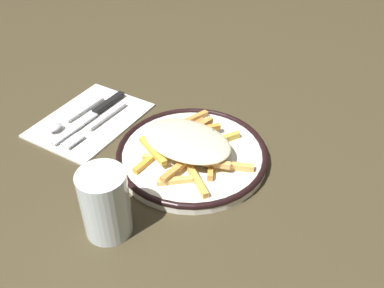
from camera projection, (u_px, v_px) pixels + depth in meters
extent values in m
plane|color=#3F3622|center=(192.00, 159.00, 0.80)|extent=(2.60, 2.60, 0.00)
cylinder|color=white|center=(192.00, 156.00, 0.80)|extent=(0.28, 0.28, 0.02)
torus|color=black|center=(192.00, 152.00, 0.79)|extent=(0.28, 0.28, 0.01)
cube|color=gold|center=(195.00, 148.00, 0.78)|extent=(0.03, 0.09, 0.01)
cube|color=#E3B466|center=(160.00, 157.00, 0.78)|extent=(0.06, 0.04, 0.01)
cube|color=gold|center=(208.00, 137.00, 0.82)|extent=(0.05, 0.05, 0.01)
cube|color=#C9842D|center=(175.00, 141.00, 0.79)|extent=(0.05, 0.07, 0.01)
cube|color=gold|center=(205.00, 129.00, 0.82)|extent=(0.05, 0.05, 0.01)
cube|color=gold|center=(153.00, 150.00, 0.77)|extent=(0.08, 0.05, 0.01)
cube|color=gold|center=(150.00, 159.00, 0.77)|extent=(0.01, 0.09, 0.01)
cube|color=#EAA84D|center=(197.00, 181.00, 0.73)|extent=(0.07, 0.05, 0.01)
cube|color=#E8AF55|center=(233.00, 165.00, 0.76)|extent=(0.07, 0.04, 0.01)
cube|color=gold|center=(191.00, 120.00, 0.86)|extent=(0.04, 0.08, 0.01)
cube|color=#D8A450|center=(200.00, 143.00, 0.79)|extent=(0.09, 0.02, 0.01)
cube|color=#F2B763|center=(212.00, 163.00, 0.74)|extent=(0.06, 0.03, 0.01)
cube|color=#F5C555|center=(172.00, 143.00, 0.79)|extent=(0.06, 0.02, 0.01)
cube|color=#C78330|center=(183.00, 142.00, 0.81)|extent=(0.06, 0.04, 0.01)
cube|color=gold|center=(163.00, 142.00, 0.81)|extent=(0.05, 0.09, 0.01)
cube|color=#E7AD4A|center=(192.00, 147.00, 0.80)|extent=(0.09, 0.02, 0.01)
cube|color=#CF8242|center=(189.00, 130.00, 0.84)|extent=(0.03, 0.09, 0.01)
cube|color=#F2C55F|center=(193.00, 149.00, 0.79)|extent=(0.07, 0.05, 0.01)
cube|color=#E09546|center=(194.00, 130.00, 0.82)|extent=(0.03, 0.09, 0.01)
cube|color=gold|center=(211.00, 165.00, 0.76)|extent=(0.04, 0.07, 0.01)
cube|color=#CE8D40|center=(180.00, 166.00, 0.74)|extent=(0.02, 0.09, 0.01)
cube|color=gold|center=(201.00, 150.00, 0.79)|extent=(0.07, 0.04, 0.01)
cube|color=#E4B65D|center=(175.00, 181.00, 0.73)|extent=(0.05, 0.05, 0.01)
cube|color=#F4BE64|center=(178.00, 146.00, 0.78)|extent=(0.06, 0.05, 0.01)
cube|color=gold|center=(176.00, 148.00, 0.79)|extent=(0.06, 0.05, 0.01)
cube|color=gold|center=(225.00, 139.00, 0.81)|extent=(0.04, 0.06, 0.01)
ellipsoid|color=beige|center=(187.00, 141.00, 0.77)|extent=(0.17, 0.12, 0.02)
cube|color=#235D32|center=(184.00, 139.00, 0.77)|extent=(0.00, 0.00, 0.00)
cube|color=#266D32|center=(213.00, 147.00, 0.75)|extent=(0.00, 0.00, 0.00)
cube|color=#30682B|center=(213.00, 130.00, 0.79)|extent=(0.00, 0.00, 0.00)
cube|color=#267221|center=(185.00, 128.00, 0.79)|extent=(0.00, 0.00, 0.00)
cube|color=#306A23|center=(192.00, 133.00, 0.78)|extent=(0.00, 0.00, 0.00)
cube|color=white|center=(90.00, 119.00, 0.90)|extent=(0.17, 0.23, 0.01)
cube|color=silver|center=(107.00, 115.00, 0.89)|extent=(0.01, 0.11, 0.01)
cube|color=silver|center=(73.00, 141.00, 0.83)|extent=(0.02, 0.04, 0.00)
cube|color=black|center=(109.00, 102.00, 0.93)|extent=(0.01, 0.09, 0.01)
cube|color=silver|center=(74.00, 128.00, 0.86)|extent=(0.02, 0.12, 0.00)
cube|color=silver|center=(85.00, 109.00, 0.91)|extent=(0.01, 0.10, 0.00)
ellipsoid|color=silver|center=(55.00, 127.00, 0.86)|extent=(0.02, 0.03, 0.01)
cylinder|color=silver|center=(105.00, 203.00, 0.64)|extent=(0.07, 0.07, 0.11)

